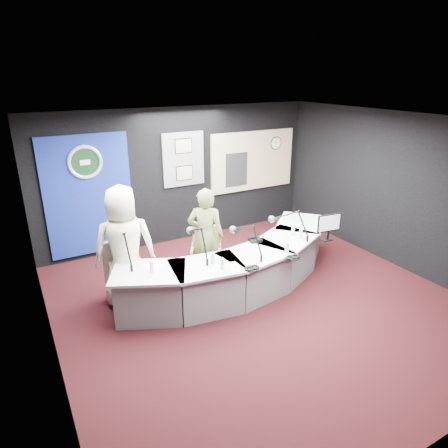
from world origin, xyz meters
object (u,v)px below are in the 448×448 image
broadcast_desk (239,268)px  armchair_left (127,275)px  armchair_right (206,258)px  person_man (125,247)px  person_woman (206,236)px

broadcast_desk → armchair_left: size_ratio=4.83×
armchair_right → person_man: bearing=-150.3°
person_woman → armchair_left: bearing=35.6°
armchair_left → person_man: 0.49m
armchair_left → person_woman: 1.42m
armchair_right → person_woman: person_woman is taller
armchair_right → person_man: person_man is taller
armchair_right → person_woman: bearing=0.0°
broadcast_desk → person_woman: person_woman is taller
armchair_left → armchair_right: (1.37, -0.00, -0.03)m
broadcast_desk → person_woman: 0.76m
armchair_right → person_woman: (0.00, 0.00, 0.41)m
armchair_right → person_woman: 0.41m
person_woman → broadcast_desk: bearing=163.9°
broadcast_desk → person_man: person_man is taller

